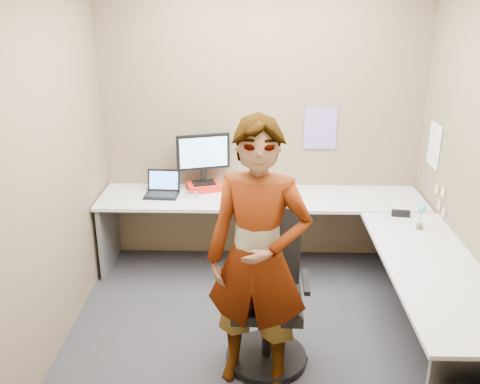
{
  "coord_description": "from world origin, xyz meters",
  "views": [
    {
      "loc": [
        -0.08,
        -3.59,
        2.51
      ],
      "look_at": [
        -0.17,
        0.25,
        1.05
      ],
      "focal_mm": 40.0,
      "sensor_mm": 36.0,
      "label": 1
    }
  ],
  "objects_px": {
    "office_chair": "(267,303)",
    "desk": "(315,239)",
    "monitor": "(203,155)",
    "person": "(258,259)"
  },
  "relations": [
    {
      "from": "office_chair",
      "to": "desk",
      "type": "bearing_deg",
      "value": 63.05
    },
    {
      "from": "monitor",
      "to": "person",
      "type": "bearing_deg",
      "value": -90.64
    },
    {
      "from": "monitor",
      "to": "office_chair",
      "type": "height_order",
      "value": "monitor"
    },
    {
      "from": "monitor",
      "to": "office_chair",
      "type": "relative_size",
      "value": 0.45
    },
    {
      "from": "monitor",
      "to": "person",
      "type": "height_order",
      "value": "person"
    },
    {
      "from": "desk",
      "to": "office_chair",
      "type": "relative_size",
      "value": 2.73
    },
    {
      "from": "monitor",
      "to": "person",
      "type": "distance_m",
      "value": 1.82
    },
    {
      "from": "monitor",
      "to": "office_chair",
      "type": "bearing_deg",
      "value": -85.95
    },
    {
      "from": "desk",
      "to": "monitor",
      "type": "height_order",
      "value": "monitor"
    },
    {
      "from": "office_chair",
      "to": "person",
      "type": "distance_m",
      "value": 0.53
    }
  ]
}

